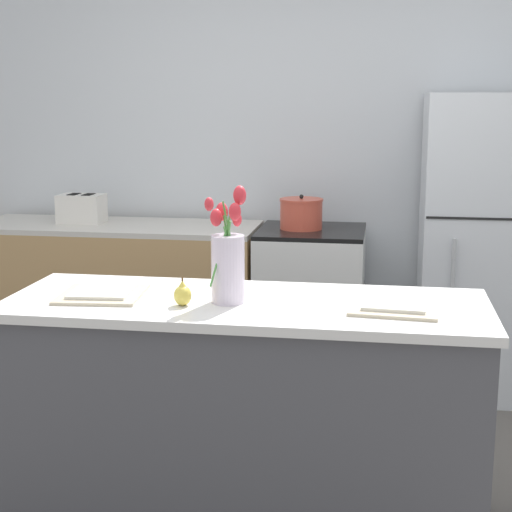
{
  "coord_description": "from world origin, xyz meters",
  "views": [
    {
      "loc": [
        0.5,
        -2.78,
        1.61
      ],
      "look_at": [
        0.0,
        0.25,
        1.0
      ],
      "focal_mm": 55.0,
      "sensor_mm": 36.0,
      "label": 1
    }
  ],
  "objects_px": {
    "plate_setting_left": "(102,293)",
    "toaster": "(82,209)",
    "cooking_pot": "(301,214)",
    "flower_vase": "(228,260)",
    "pear_figurine": "(183,294)",
    "plate_setting_right": "(395,305)",
    "refrigerator": "(483,246)",
    "stove_range": "(311,305)"
  },
  "relations": [
    {
      "from": "flower_vase",
      "to": "pear_figurine",
      "type": "relative_size",
      "value": 4.09
    },
    {
      "from": "refrigerator",
      "to": "plate_setting_left",
      "type": "distance_m",
      "value": 2.28
    },
    {
      "from": "pear_figurine",
      "to": "plate_setting_left",
      "type": "relative_size",
      "value": 0.32
    },
    {
      "from": "refrigerator",
      "to": "plate_setting_right",
      "type": "relative_size",
      "value": 4.95
    },
    {
      "from": "flower_vase",
      "to": "plate_setting_right",
      "type": "relative_size",
      "value": 1.3
    },
    {
      "from": "refrigerator",
      "to": "cooking_pot",
      "type": "distance_m",
      "value": 1.02
    },
    {
      "from": "flower_vase",
      "to": "toaster",
      "type": "bearing_deg",
      "value": 126.42
    },
    {
      "from": "flower_vase",
      "to": "plate_setting_left",
      "type": "relative_size",
      "value": 1.3
    },
    {
      "from": "plate_setting_left",
      "to": "plate_setting_right",
      "type": "xyz_separation_m",
      "value": [
        1.1,
        0.0,
        0.0
      ]
    },
    {
      "from": "stove_range",
      "to": "cooking_pot",
      "type": "bearing_deg",
      "value": 176.12
    },
    {
      "from": "refrigerator",
      "to": "flower_vase",
      "type": "height_order",
      "value": "refrigerator"
    },
    {
      "from": "flower_vase",
      "to": "toaster",
      "type": "relative_size",
      "value": 1.55
    },
    {
      "from": "refrigerator",
      "to": "cooking_pot",
      "type": "xyz_separation_m",
      "value": [
        -1.01,
        0.0,
        0.16
      ]
    },
    {
      "from": "toaster",
      "to": "pear_figurine",
      "type": "bearing_deg",
      "value": -58.29
    },
    {
      "from": "stove_range",
      "to": "cooking_pot",
      "type": "distance_m",
      "value": 0.54
    },
    {
      "from": "refrigerator",
      "to": "pear_figurine",
      "type": "relative_size",
      "value": 15.58
    },
    {
      "from": "stove_range",
      "to": "flower_vase",
      "type": "relative_size",
      "value": 2.06
    },
    {
      "from": "toaster",
      "to": "plate_setting_right",
      "type": "bearing_deg",
      "value": -41.88
    },
    {
      "from": "flower_vase",
      "to": "plate_setting_left",
      "type": "height_order",
      "value": "flower_vase"
    },
    {
      "from": "pear_figurine",
      "to": "plate_setting_right",
      "type": "bearing_deg",
      "value": 6.42
    },
    {
      "from": "plate_setting_right",
      "to": "toaster",
      "type": "bearing_deg",
      "value": 138.12
    },
    {
      "from": "flower_vase",
      "to": "pear_figurine",
      "type": "distance_m",
      "value": 0.21
    },
    {
      "from": "cooking_pot",
      "to": "flower_vase",
      "type": "bearing_deg",
      "value": -93.38
    },
    {
      "from": "stove_range",
      "to": "pear_figurine",
      "type": "xyz_separation_m",
      "value": [
        -0.31,
        -1.71,
        0.48
      ]
    },
    {
      "from": "plate_setting_left",
      "to": "toaster",
      "type": "xyz_separation_m",
      "value": [
        -0.73,
        1.64,
        0.09
      ]
    },
    {
      "from": "refrigerator",
      "to": "toaster",
      "type": "relative_size",
      "value": 5.9
    },
    {
      "from": "toaster",
      "to": "cooking_pot",
      "type": "xyz_separation_m",
      "value": [
        1.31,
        -0.01,
        0.0
      ]
    },
    {
      "from": "pear_figurine",
      "to": "cooking_pot",
      "type": "bearing_deg",
      "value": 81.66
    },
    {
      "from": "plate_setting_left",
      "to": "toaster",
      "type": "bearing_deg",
      "value": 113.9
    },
    {
      "from": "plate_setting_right",
      "to": "cooking_pot",
      "type": "bearing_deg",
      "value": 107.45
    },
    {
      "from": "pear_figurine",
      "to": "cooking_pot",
      "type": "relative_size",
      "value": 0.43
    },
    {
      "from": "plate_setting_right",
      "to": "toaster",
      "type": "xyz_separation_m",
      "value": [
        -1.83,
        1.64,
        0.09
      ]
    },
    {
      "from": "stove_range",
      "to": "pear_figurine",
      "type": "bearing_deg",
      "value": -100.34
    },
    {
      "from": "flower_vase",
      "to": "plate_setting_left",
      "type": "distance_m",
      "value": 0.51
    },
    {
      "from": "pear_figurine",
      "to": "toaster",
      "type": "distance_m",
      "value": 2.03
    },
    {
      "from": "plate_setting_left",
      "to": "toaster",
      "type": "height_order",
      "value": "toaster"
    },
    {
      "from": "pear_figurine",
      "to": "toaster",
      "type": "relative_size",
      "value": 0.38
    },
    {
      "from": "stove_range",
      "to": "plate_setting_right",
      "type": "bearing_deg",
      "value": -74.47
    },
    {
      "from": "flower_vase",
      "to": "toaster",
      "type": "distance_m",
      "value": 2.05
    },
    {
      "from": "plate_setting_left",
      "to": "cooking_pot",
      "type": "bearing_deg",
      "value": 70.05
    },
    {
      "from": "plate_setting_right",
      "to": "cooking_pot",
      "type": "height_order",
      "value": "cooking_pot"
    },
    {
      "from": "plate_setting_left",
      "to": "refrigerator",
      "type": "bearing_deg",
      "value": 45.38
    }
  ]
}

